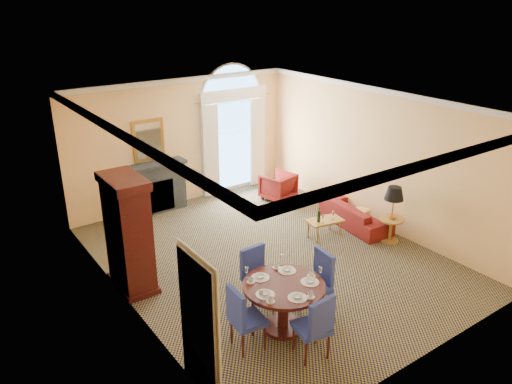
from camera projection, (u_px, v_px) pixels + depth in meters
ground at (270, 257)px, 10.33m from camera, size 7.50×7.50×0.00m
room_envelope at (250, 133)px, 9.89m from camera, size 6.04×7.52×3.45m
armoire at (128, 235)px, 8.96m from camera, size 0.62×1.10×2.17m
dining_table at (284, 296)px, 7.93m from camera, size 1.32×1.32×1.03m
dining_chair_north at (256, 274)px, 8.55m from camera, size 0.59×0.59×1.09m
dining_chair_south at (316, 324)px, 7.26m from camera, size 0.57×0.57×1.09m
dining_chair_east at (319, 278)px, 8.41m from camera, size 0.55×0.54×1.09m
dining_chair_west at (242, 315)px, 7.45m from camera, size 0.54×0.53×1.09m
sofa at (355, 215)px, 11.66m from camera, size 0.94×1.96×0.55m
armchair at (278, 186)px, 13.14m from camera, size 0.91×0.93×0.71m
coffee_table at (325, 221)px, 11.08m from camera, size 0.86×0.57×0.76m
side_table at (393, 207)px, 10.72m from camera, size 0.55×0.55×1.25m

